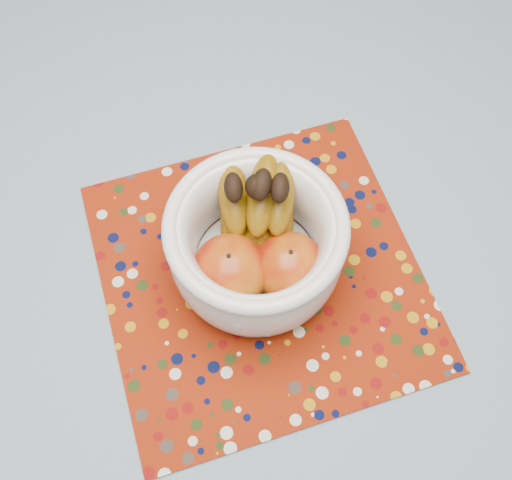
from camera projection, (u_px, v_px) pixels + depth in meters
table at (227, 238)px, 0.88m from camera, size 1.20×1.20×0.75m
tablecloth at (224, 211)px, 0.81m from camera, size 1.32×1.32×0.01m
placemat at (261, 274)px, 0.76m from camera, size 0.49×0.49×0.00m
fruit_bowl at (257, 239)px, 0.70m from camera, size 0.21×0.21×0.16m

